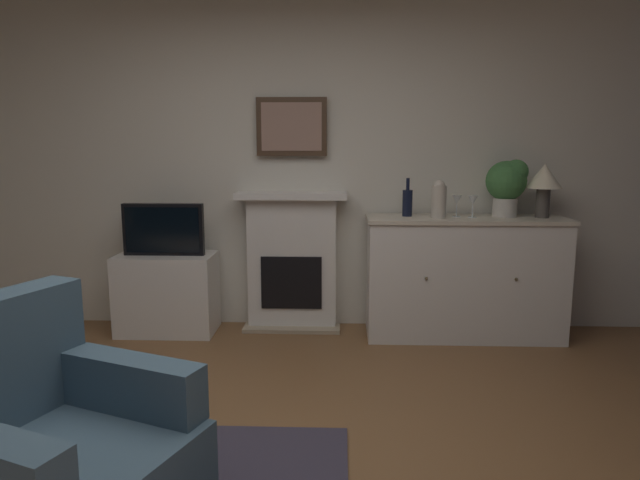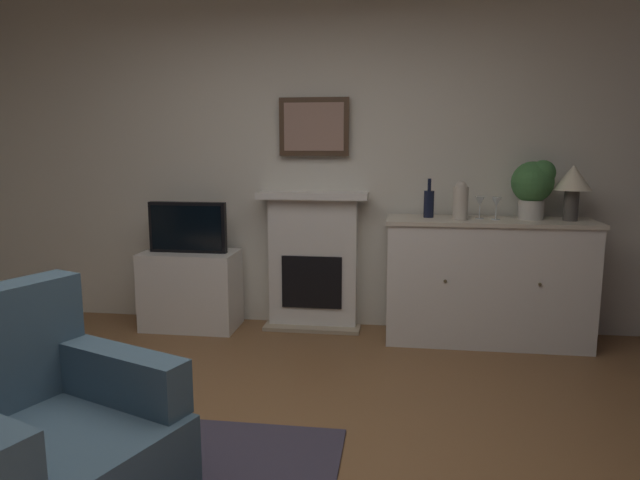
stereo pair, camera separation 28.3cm
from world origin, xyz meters
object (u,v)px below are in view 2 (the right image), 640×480
(wine_glass_left, at_px, (480,202))
(armchair, at_px, (37,438))
(tv_set, at_px, (188,227))
(framed_picture, at_px, (314,127))
(tv_cabinet, at_px, (191,290))
(table_lamp, at_px, (573,182))
(wine_bottle, at_px, (429,203))
(sideboard_cabinet, at_px, (487,281))
(wine_glass_center, at_px, (496,203))
(vase_decorative, at_px, (461,201))
(potted_plant_small, at_px, (534,184))
(fireplace_unit, at_px, (313,261))

(wine_glass_left, relative_size, armchair, 0.16)
(tv_set, bearing_deg, framed_picture, 13.31)
(armchair, bearing_deg, tv_cabinet, 97.45)
(framed_picture, xyz_separation_m, table_lamp, (1.89, -0.22, -0.40))
(tv_set, bearing_deg, table_lamp, 0.16)
(wine_bottle, bearing_deg, tv_cabinet, -178.95)
(sideboard_cabinet, distance_m, wine_glass_center, 0.59)
(table_lamp, bearing_deg, vase_decorative, -176.32)
(wine_bottle, distance_m, tv_cabinet, 2.00)
(sideboard_cabinet, height_order, wine_glass_center, wine_glass_center)
(vase_decorative, relative_size, potted_plant_small, 0.65)
(table_lamp, distance_m, potted_plant_small, 0.26)
(fireplace_unit, bearing_deg, wine_bottle, -8.16)
(wine_glass_center, distance_m, armchair, 3.22)
(wine_glass_left, bearing_deg, fireplace_unit, 172.89)
(sideboard_cabinet, relative_size, wine_bottle, 5.16)
(tv_set, distance_m, armchair, 2.48)
(tv_cabinet, height_order, potted_plant_small, potted_plant_small)
(wine_bottle, bearing_deg, armchair, -121.99)
(table_lamp, distance_m, tv_cabinet, 3.00)
(sideboard_cabinet, distance_m, tv_cabinet, 2.31)
(sideboard_cabinet, relative_size, wine_glass_center, 9.08)
(wine_glass_left, relative_size, tv_set, 0.27)
(armchair, bearing_deg, vase_decorative, 53.39)
(sideboard_cabinet, distance_m, wine_bottle, 0.72)
(fireplace_unit, distance_m, wine_glass_center, 1.47)
(fireplace_unit, distance_m, tv_cabinet, 1.02)
(sideboard_cabinet, xyz_separation_m, tv_set, (-2.31, -0.01, 0.36))
(wine_glass_center, bearing_deg, table_lamp, 2.07)
(potted_plant_small, bearing_deg, table_lamp, -10.09)
(wine_glass_center, relative_size, armchair, 0.16)
(fireplace_unit, xyz_separation_m, armchair, (-0.66, -2.61, -0.17))
(wine_bottle, xyz_separation_m, vase_decorative, (0.22, -0.10, 0.03))
(wine_bottle, relative_size, vase_decorative, 1.03)
(framed_picture, height_order, tv_set, framed_picture)
(tv_cabinet, distance_m, potted_plant_small, 2.75)
(table_lamp, bearing_deg, wine_glass_center, -177.93)
(framed_picture, relative_size, sideboard_cabinet, 0.37)
(fireplace_unit, bearing_deg, wine_glass_left, -7.11)
(table_lamp, relative_size, tv_cabinet, 0.53)
(fireplace_unit, distance_m, potted_plant_small, 1.76)
(table_lamp, bearing_deg, armchair, -136.33)
(wine_glass_center, relative_size, potted_plant_small, 0.38)
(wine_glass_center, bearing_deg, potted_plant_small, 13.55)
(wine_bottle, distance_m, potted_plant_small, 0.76)
(tv_set, bearing_deg, wine_glass_center, -0.26)
(fireplace_unit, bearing_deg, framed_picture, 90.00)
(fireplace_unit, bearing_deg, tv_set, -169.23)
(tv_set, distance_m, potted_plant_small, 2.64)
(wine_glass_center, xyz_separation_m, tv_set, (-2.35, 0.01, -0.23))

